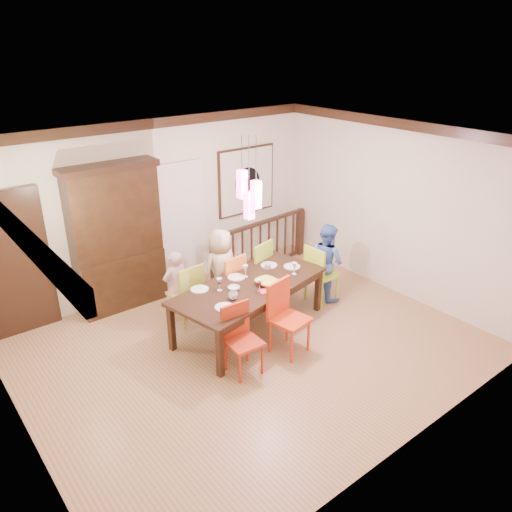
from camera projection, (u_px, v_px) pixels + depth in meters
floor at (252, 346)px, 7.12m from camera, size 6.00×6.00×0.00m
ceiling at (251, 142)px, 5.95m from camera, size 6.00×6.00×0.00m
wall_back at (160, 207)px, 8.33m from camera, size 6.00×0.00×6.00m
wall_left at (8, 330)px, 4.83m from camera, size 0.00×5.00×5.00m
wall_right at (395, 209)px, 8.24m from camera, size 0.00×5.00×5.00m
crown_molding at (251, 149)px, 5.98m from camera, size 6.00×5.00×0.16m
panel_door at (13, 267)px, 7.09m from camera, size 1.04×0.07×2.24m
white_doorway at (180, 225)px, 8.66m from camera, size 0.97×0.05×2.22m
painting at (247, 181)px, 9.26m from camera, size 1.25×0.06×1.25m
pendant_cluster at (249, 194)px, 6.72m from camera, size 0.27×0.21×1.14m
dining_table at (250, 288)px, 7.30m from camera, size 2.58×1.55×0.75m
chair_far_left at (185, 289)px, 7.54m from camera, size 0.47×0.47×0.98m
chair_far_mid at (227, 278)px, 7.88m from camera, size 0.49×0.49×0.97m
chair_far_right at (253, 265)px, 8.25m from camera, size 0.57×0.57×1.03m
chair_near_left at (243, 337)px, 6.37m from camera, size 0.45×0.45×0.94m
chair_near_mid at (290, 314)px, 6.78m from camera, size 0.54×0.54×1.03m
chair_end_right at (322, 269)px, 8.16m from camera, size 0.45×0.45×0.99m
china_hutch at (116, 238)px, 7.79m from camera, size 1.49×0.46×2.35m
balustrade at (260, 245)px, 9.30m from camera, size 2.30×0.26×0.96m
person_far_left at (176, 287)px, 7.58m from camera, size 0.43×0.30×1.15m
person_far_mid at (221, 270)px, 7.90m from camera, size 0.69×0.47×1.34m
person_end_right at (326, 261)px, 8.25m from camera, size 0.53×0.66×1.30m
serving_bowl at (266, 282)px, 7.24m from camera, size 0.32×0.32×0.07m
small_bowl at (234, 288)px, 7.08m from camera, size 0.18×0.18×0.05m
cup_left at (233, 296)px, 6.83m from camera, size 0.15×0.15×0.10m
cup_right at (268, 266)px, 7.71m from camera, size 0.11×0.11×0.09m
plate_far_left at (200, 289)px, 7.10m from camera, size 0.26×0.26×0.01m
plate_far_mid at (236, 277)px, 7.45m from camera, size 0.26×0.26×0.01m
plate_far_right at (269, 265)px, 7.85m from camera, size 0.26×0.26×0.01m
plate_near_left at (224, 307)px, 6.63m from camera, size 0.26×0.26×0.01m
plate_near_mid at (278, 283)px, 7.27m from camera, size 0.26×0.26×0.01m
plate_end_right at (292, 267)px, 7.80m from camera, size 0.26×0.26×0.01m
wine_glass_a at (219, 284)px, 7.05m from camera, size 0.08×0.08×0.19m
wine_glass_b at (245, 271)px, 7.45m from camera, size 0.08×0.08×0.19m
wine_glass_c at (259, 286)px, 7.01m from camera, size 0.08×0.08×0.19m
wine_glass_d at (294, 268)px, 7.53m from camera, size 0.08×0.08×0.19m
napkin at (265, 291)px, 7.05m from camera, size 0.18×0.14×0.01m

